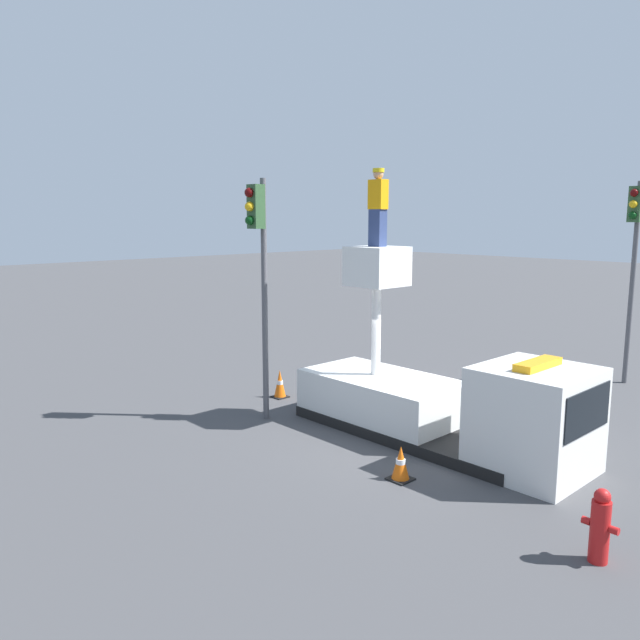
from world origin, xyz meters
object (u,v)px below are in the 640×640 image
at_px(fire_hydrant, 600,526).
at_px(traffic_light_pole, 259,252).
at_px(traffic_light_across, 634,243).
at_px(traffic_cone_rear, 280,384).
at_px(worker, 378,208).
at_px(bucket_truck, 438,403).
at_px(traffic_cone_curbside, 401,464).

bearing_deg(fire_hydrant, traffic_light_pole, 177.05).
bearing_deg(traffic_light_across, traffic_cone_rear, -125.00).
height_order(worker, traffic_light_across, worker).
relative_size(bucket_truck, traffic_cone_rear, 8.77).
height_order(traffic_light_pole, fire_hydrant, traffic_light_pole).
height_order(worker, traffic_light_pole, worker).
xyz_separation_m(worker, traffic_light_pole, (-2.01, -1.85, -1.02)).
height_order(traffic_light_across, traffic_cone_rear, traffic_light_across).
height_order(bucket_truck, traffic_light_across, traffic_light_across).
bearing_deg(fire_hydrant, traffic_cone_curbside, 177.95).
xyz_separation_m(traffic_cone_rear, traffic_cone_curbside, (5.71, -1.80, -0.06)).
bearing_deg(traffic_cone_rear, traffic_light_across, 55.00).
height_order(bucket_truck, traffic_cone_curbside, bucket_truck).
bearing_deg(traffic_cone_rear, worker, 6.15).
relative_size(traffic_light_across, fire_hydrant, 5.33).
relative_size(traffic_light_across, traffic_cone_curbside, 8.95).
bearing_deg(fire_hydrant, traffic_light_across, 109.53).
height_order(traffic_light_pole, traffic_light_across, traffic_light_across).
height_order(fire_hydrant, traffic_cone_rear, fire_hydrant).
bearing_deg(traffic_cone_curbside, worker, 140.06).
height_order(traffic_light_across, fire_hydrant, traffic_light_across).
relative_size(traffic_light_pole, traffic_cone_rear, 7.48).
distance_m(traffic_light_pole, traffic_cone_curbside, 5.91).
distance_m(traffic_light_pole, traffic_light_across, 10.85).
xyz_separation_m(worker, traffic_light_across, (2.65, 7.95, -0.93)).
xyz_separation_m(worker, fire_hydrant, (6.28, -2.28, -4.52)).
xyz_separation_m(traffic_light_pole, fire_hydrant, (8.29, -0.43, -3.50)).
relative_size(worker, traffic_cone_rear, 2.28).
distance_m(worker, traffic_light_pole, 2.91).
height_order(bucket_truck, traffic_light_pole, traffic_light_pole).
bearing_deg(traffic_cone_rear, fire_hydrant, -11.60).
relative_size(fire_hydrant, traffic_cone_rear, 1.43).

